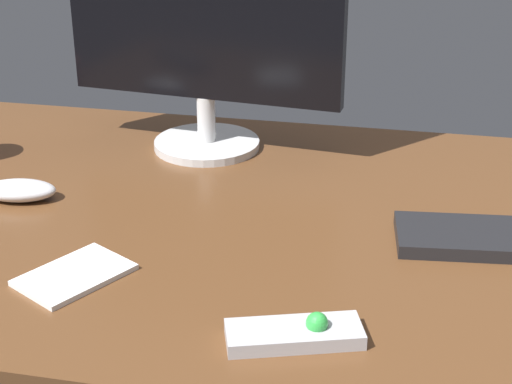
# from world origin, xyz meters

# --- Properties ---
(desk) EXTENTS (1.40, 0.84, 0.02)m
(desk) POSITION_xyz_m (0.00, 0.00, 0.01)
(desk) COLOR brown
(desk) RESTS_ON ground
(monitor) EXTENTS (0.49, 0.19, 0.41)m
(monitor) POSITION_xyz_m (-0.20, 0.26, 0.24)
(monitor) COLOR silver
(monitor) RESTS_ON desk
(computer_mouse) EXTENTS (0.12, 0.08, 0.03)m
(computer_mouse) POSITION_xyz_m (-0.42, -0.02, 0.04)
(computer_mouse) COLOR silver
(computer_mouse) RESTS_ON desk
(media_remote) EXTENTS (0.16, 0.10, 0.03)m
(media_remote) POSITION_xyz_m (0.06, -0.30, 0.03)
(media_remote) COLOR #B7B7BC
(media_remote) RESTS_ON desk
(notepad) EXTENTS (0.15, 0.16, 0.01)m
(notepad) POSITION_xyz_m (-0.25, -0.22, 0.02)
(notepad) COLOR white
(notepad) RESTS_ON desk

